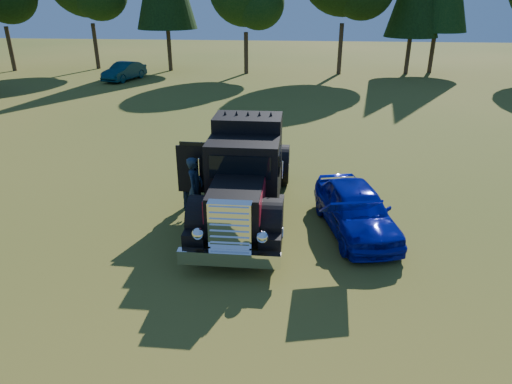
% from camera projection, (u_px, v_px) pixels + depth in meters
% --- Properties ---
extents(ground, '(120.00, 120.00, 0.00)m').
position_uv_depth(ground, '(267.00, 247.00, 12.51)').
color(ground, '#3D5318').
rests_on(ground, ground).
extents(diamond_t_truck, '(3.38, 7.16, 3.00)m').
position_uv_depth(diamond_t_truck, '(245.00, 179.00, 13.71)').
color(diamond_t_truck, black).
rests_on(diamond_t_truck, ground).
extents(hotrod_coupe, '(2.56, 4.46, 1.89)m').
position_uv_depth(hotrod_coupe, '(356.00, 209.00, 13.11)').
color(hotrod_coupe, '#070E9E').
rests_on(hotrod_coupe, ground).
extents(spectator_near, '(0.56, 0.77, 1.96)m').
position_uv_depth(spectator_near, '(195.00, 188.00, 13.84)').
color(spectator_near, '#1C2341').
rests_on(spectator_near, ground).
extents(spectator_far, '(0.78, 0.91, 1.63)m').
position_uv_depth(spectator_far, '(192.00, 183.00, 14.65)').
color(spectator_far, '#1A1B3D').
rests_on(spectator_far, ground).
extents(distant_teal_car, '(2.53, 4.49, 1.40)m').
position_uv_depth(distant_teal_car, '(124.00, 71.00, 36.37)').
color(distant_teal_car, '#0B3A44').
rests_on(distant_teal_car, ground).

